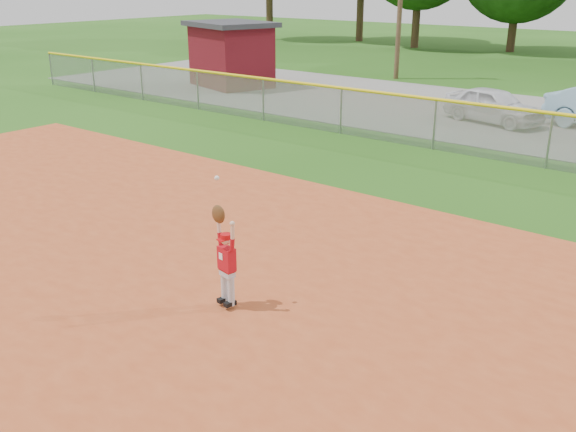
# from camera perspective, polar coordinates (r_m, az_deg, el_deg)

# --- Properties ---
(ground) EXTENTS (120.00, 120.00, 0.00)m
(ground) POSITION_cam_1_polar(r_m,az_deg,el_deg) (12.07, -8.82, -3.47)
(ground) COLOR #225112
(ground) RESTS_ON ground
(clay_infield) EXTENTS (24.00, 16.00, 0.04)m
(clay_infield) POSITION_cam_1_polar(r_m,az_deg,el_deg) (10.49, -20.93, -8.40)
(clay_infield) COLOR #A8431E
(clay_infield) RESTS_ON ground
(parking_strip) EXTENTS (44.00, 10.00, 0.03)m
(parking_strip) POSITION_cam_1_polar(r_m,az_deg,el_deg) (25.28, 18.83, 8.34)
(parking_strip) COLOR slate
(parking_strip) RESTS_ON ground
(car_white_a) EXTENTS (3.85, 2.29, 1.23)m
(car_white_a) POSITION_cam_1_polar(r_m,az_deg,el_deg) (23.92, 17.83, 9.35)
(car_white_a) COLOR silver
(car_white_a) RESTS_ON parking_strip
(utility_shed) EXTENTS (4.65, 4.06, 2.96)m
(utility_shed) POSITION_cam_1_polar(r_m,az_deg,el_deg) (30.91, -5.08, 14.16)
(utility_shed) COLOR #520B12
(utility_shed) RESTS_ON ground
(outfield_fence) EXTENTS (40.06, 0.10, 1.55)m
(outfield_fence) POSITION_cam_1_polar(r_m,az_deg,el_deg) (19.65, 12.93, 8.29)
(outfield_fence) COLOR gray
(outfield_fence) RESTS_ON ground
(ballplayer) EXTENTS (0.52, 0.26, 2.02)m
(ballplayer) POSITION_cam_1_polar(r_m,az_deg,el_deg) (9.78, -5.58, -3.62)
(ballplayer) COLOR silver
(ballplayer) RESTS_ON ground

